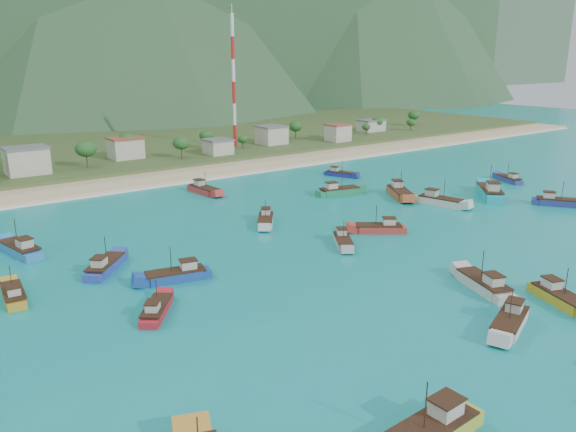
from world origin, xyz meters
TOP-DOWN VIEW (x-y plane):
  - ground at (0.00, 0.00)m, footprint 600.00×600.00m
  - beach at (0.00, 79.00)m, footprint 400.00×18.00m
  - land at (0.00, 140.00)m, footprint 400.00×110.00m
  - surf_line at (0.00, 69.50)m, footprint 400.00×2.50m
  - village at (5.17, 103.07)m, footprint 216.04×29.40m
  - vegetation at (-7.22, 102.89)m, footprint 275.32×25.44m
  - radio_tower at (37.66, 108.00)m, footprint 1.20×1.20m
  - boat_1 at (8.37, 6.47)m, footprint 9.63×8.28m
  - boat_2 at (-41.86, 18.12)m, footprint 9.07×9.47m
  - boat_6 at (50.47, 10.46)m, footprint 12.66×12.76m
  - boat_7 at (4.90, -31.70)m, footprint 6.24×10.36m
  - boat_8 at (-50.91, 34.79)m, footprint 5.49×11.62m
  - boat_9 at (33.16, 24.02)m, footprint 9.20×12.03m
  - boat_10 at (37.65, 50.94)m, footprint 5.84×9.14m
  - boat_11 at (-3.58, 55.86)m, footprint 4.08×10.86m
  - boat_13 at (0.28, -22.72)m, footprint 6.75×11.16m
  - boat_17 at (22.44, 34.26)m, footprint 11.56×5.70m
  - boat_19 at (-56.00, 15.12)m, footprint 3.44×9.10m
  - boat_20 at (34.67, 12.95)m, footprint 5.89×11.80m
  - boat_22 at (-34.30, 7.79)m, footprint 10.55×5.21m
  - boat_24 at (56.02, -3.54)m, footprint 8.42×10.26m
  - boat_25 at (-41.80, -1.50)m, footprint 7.35×8.38m
  - boat_26 at (-2.39, 5.22)m, footprint 7.00×8.76m
  - boat_27 at (-6.23, 24.59)m, footprint 8.03×9.37m
  - boat_28 at (-7.32, -31.79)m, footprint 10.42×6.31m
  - boat_29 at (69.93, 17.71)m, footprint 5.78×9.42m

SIDE VIEW (x-z plane):
  - ground at x=0.00m, z-range 0.00..0.00m
  - beach at x=0.00m, z-range -0.60..0.60m
  - land at x=0.00m, z-range -1.20..1.20m
  - surf_line at x=0.00m, z-range -0.04..0.04m
  - boat_25 at x=-41.80m, z-range -2.02..3.09m
  - boat_26 at x=-2.39m, z-range -2.04..3.14m
  - boat_10 at x=37.65m, z-range -2.05..3.16m
  - boat_19 at x=-56.00m, z-range -2.07..3.19m
  - boat_29 at x=69.93m, z-range -2.10..3.26m
  - boat_27 at x=-6.23m, z-range -2.20..3.47m
  - boat_1 at x=8.37m, z-range -2.25..3.58m
  - boat_7 at x=4.90m, z-range -2.27..3.62m
  - boat_28 at x=-7.32m, z-range -2.28..3.64m
  - boat_2 at x=-41.86m, z-range -2.30..3.69m
  - boat_22 at x=-34.30m, z-range -2.30..3.69m
  - boat_24 at x=56.02m, z-range -2.34..3.78m
  - boat_11 at x=-3.58m, z-range -2.39..3.89m
  - boat_13 at x=0.28m, z-range -2.41..3.93m
  - boat_17 at x=22.44m, z-range -2.48..4.08m
  - boat_8 at x=-50.91m, z-range -2.50..4.11m
  - boat_20 at x=34.67m, z-range -2.52..4.17m
  - boat_9 at x=33.16m, z-range -2.64..4.41m
  - boat_6 at x=50.47m, z-range -3.00..5.20m
  - village at x=5.17m, z-range 1.09..8.17m
  - vegetation at x=-7.22m, z-range 1.04..9.17m
  - radio_tower at x=37.66m, z-range 1.60..47.36m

